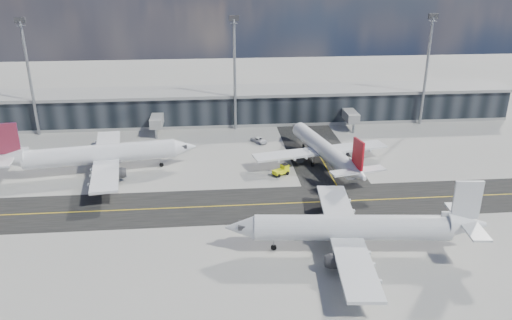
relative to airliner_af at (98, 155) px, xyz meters
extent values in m
plane|color=gray|center=(29.72, -21.76, -3.96)|extent=(300.00, 300.00, 0.00)
cube|color=black|center=(29.72, -17.76, -3.95)|extent=(180.00, 14.00, 0.02)
cube|color=black|center=(47.72, 13.24, -3.94)|extent=(14.00, 50.00, 0.02)
cube|color=yellow|center=(29.72, -17.76, -3.93)|extent=(180.00, 0.25, 0.01)
cube|color=yellow|center=(47.72, 13.24, -3.93)|extent=(0.25, 50.00, 0.01)
cube|color=black|center=(29.72, 33.24, 0.04)|extent=(150.00, 12.00, 8.00)
cube|color=gray|center=(29.72, 33.24, 4.44)|extent=(152.00, 13.00, 0.80)
cube|color=gray|center=(29.72, 33.24, -3.56)|extent=(150.00, 12.20, 0.80)
cube|color=gray|center=(9.72, 25.24, -0.46)|extent=(3.00, 10.00, 2.40)
cylinder|color=gray|center=(9.72, 20.24, -2.76)|extent=(0.60, 0.60, 2.40)
cube|color=gray|center=(59.72, 25.24, -0.46)|extent=(3.00, 10.00, 2.40)
cylinder|color=gray|center=(59.72, 20.24, -2.76)|extent=(0.60, 0.60, 2.40)
cylinder|color=gray|center=(-20.28, 26.24, 10.04)|extent=(0.70, 0.70, 28.00)
cube|color=#2D2D30|center=(-20.28, 26.24, 24.24)|extent=(2.50, 0.50, 1.40)
cylinder|color=gray|center=(29.72, 26.24, 10.04)|extent=(0.70, 0.70, 28.00)
cube|color=#2D2D30|center=(29.72, 26.24, 24.24)|extent=(2.50, 0.50, 1.40)
cylinder|color=gray|center=(79.72, 26.24, 10.04)|extent=(0.70, 0.70, 28.00)
cube|color=#2D2D30|center=(79.72, 26.24, 24.24)|extent=(2.50, 0.50, 1.40)
cylinder|color=white|center=(0.60, 0.09, 0.07)|extent=(30.46, 8.47, 4.03)
cone|color=white|center=(17.52, 2.63, 0.07)|extent=(5.57, 4.73, 4.03)
cone|color=white|center=(-16.81, -2.53, 0.67)|extent=(6.57, 4.88, 4.03)
cube|color=white|center=(1.60, 0.24, -0.94)|extent=(10.06, 34.59, 0.50)
cylinder|color=#2D2D30|center=(1.70, 6.36, -2.04)|extent=(4.52, 2.92, 2.31)
cylinder|color=#2D2D30|center=(3.49, -5.58, -2.04)|extent=(4.52, 2.92, 2.31)
cube|color=silver|center=(1.70, 6.36, -1.24)|extent=(2.05, 0.70, 0.81)
cube|color=silver|center=(3.49, -5.58, -1.24)|extent=(2.05, 0.70, 0.81)
cube|color=maroon|center=(-16.32, -2.45, 4.90)|extent=(4.25, 1.08, 6.24)
cube|color=white|center=(-16.81, -2.53, 1.28)|extent=(4.58, 12.36, 0.35)
cube|color=#2D2D30|center=(17.03, 2.56, 0.47)|extent=(2.32, 2.49, 0.70)
cylinder|color=gray|center=(12.55, 1.89, -2.75)|extent=(0.27, 0.27, 2.01)
cylinder|color=black|center=(12.55, 1.89, -3.50)|extent=(0.95, 0.48, 0.91)
cylinder|color=black|center=(-0.84, 2.93, -3.40)|extent=(1.17, 0.66, 1.11)
cylinder|color=black|center=(0.06, -3.04, -3.40)|extent=(1.17, 0.66, 1.11)
cylinder|color=white|center=(47.29, 0.53, -0.39)|extent=(9.12, 26.86, 3.56)
cone|color=white|center=(44.10, 15.33, -0.39)|extent=(4.42, 5.10, 3.56)
cone|color=white|center=(50.58, -14.70, 0.14)|extent=(4.61, 5.97, 3.56)
cube|color=white|center=(47.10, 1.41, -1.29)|extent=(30.53, 10.74, 0.45)
cylinder|color=#2D2D30|center=(41.69, 1.15, -2.26)|extent=(2.79, 4.09, 2.05)
cylinder|color=#2D2D30|center=(52.14, 3.40, -2.26)|extent=(2.79, 4.09, 2.05)
cube|color=silver|center=(41.69, 1.15, -1.55)|extent=(0.72, 1.82, 0.71)
cube|color=silver|center=(52.14, 3.40, -1.55)|extent=(0.72, 1.82, 0.71)
cube|color=#B10C18|center=(50.49, -14.26, 3.88)|extent=(1.18, 3.74, 5.52)
cube|color=white|center=(50.58, -14.70, 0.67)|extent=(10.97, 4.69, 0.31)
cube|color=#2D2D30|center=(44.19, 14.90, -0.04)|extent=(2.29, 2.15, 0.62)
cylinder|color=gray|center=(45.04, 10.98, -2.89)|extent=(0.25, 0.25, 1.78)
cylinder|color=black|center=(45.04, 10.98, -3.56)|extent=(0.47, 0.85, 0.80)
cylinder|color=black|center=(44.87, -0.90, -3.47)|extent=(0.64, 1.05, 0.98)
cylinder|color=black|center=(50.09, 0.23, -3.47)|extent=(0.64, 1.05, 0.98)
cylinder|color=silver|center=(44.10, -34.27, -0.06)|extent=(29.49, 6.64, 3.90)
cone|color=silver|center=(27.60, -32.71, -0.06)|extent=(5.22, 4.34, 3.90)
cone|color=silver|center=(61.09, -35.87, 0.53)|extent=(6.19, 4.43, 3.90)
cube|color=silver|center=(43.13, -34.17, -1.03)|extent=(7.97, 33.47, 0.49)
cylinder|color=#2D2D30|center=(41.61, -39.91, -2.10)|extent=(4.29, 2.62, 2.24)
cylinder|color=#2D2D30|center=(42.71, -28.26, -2.10)|extent=(4.29, 2.62, 2.24)
cube|color=silver|center=(41.61, -39.91, -1.32)|extent=(1.98, 0.57, 0.78)
cube|color=silver|center=(42.71, -28.26, -1.32)|extent=(1.98, 0.57, 0.78)
cube|color=silver|center=(60.61, -35.83, 4.63)|extent=(4.12, 0.82, 6.05)
cube|color=silver|center=(61.09, -35.87, 1.11)|extent=(3.82, 11.91, 0.34)
cube|color=#2D2D30|center=(28.08, -32.75, 0.33)|extent=(2.14, 2.32, 0.68)
cylinder|color=gray|center=(32.45, -33.16, -2.79)|extent=(0.26, 0.26, 1.95)
cylinder|color=black|center=(32.45, -33.16, -3.52)|extent=(0.91, 0.42, 0.88)
cylinder|color=black|center=(44.80, -37.27, -3.42)|extent=(1.11, 0.59, 1.07)
cylinder|color=black|center=(45.35, -31.44, -3.42)|extent=(1.11, 0.59, 1.07)
cube|color=#F4FF0D|center=(37.43, -4.87, -3.10)|extent=(3.76, 3.19, 0.80)
cube|color=#F4FF0D|center=(38.30, -4.32, -2.35)|extent=(1.86, 1.93, 1.03)
cube|color=black|center=(38.30, -4.32, -1.95)|extent=(1.73, 1.82, 0.29)
cylinder|color=black|center=(38.00, -3.63, -3.56)|extent=(0.83, 0.67, 0.80)
cylinder|color=black|center=(38.80, -4.88, -3.56)|extent=(0.83, 0.67, 0.80)
cylinder|color=black|center=(36.07, -4.85, -3.56)|extent=(0.83, 0.67, 0.80)
cylinder|color=black|center=(36.86, -6.11, -3.56)|extent=(0.83, 0.67, 0.80)
imported|color=white|center=(34.90, 15.19, -3.31)|extent=(4.42, 5.02, 1.29)
camera|label=1|loc=(23.84, -98.36, 37.25)|focal=35.00mm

